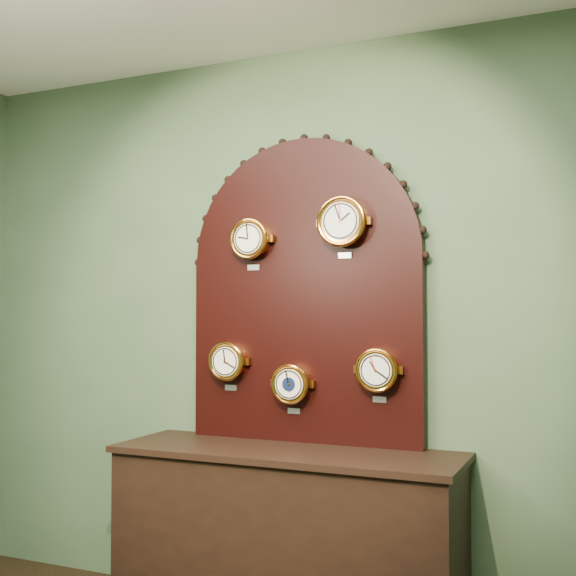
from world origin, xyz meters
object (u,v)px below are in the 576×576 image
at_px(arabic_clock, 343,222).
at_px(roman_clock, 251,239).
at_px(hygrometer, 228,361).
at_px(tide_clock, 378,370).
at_px(display_board, 304,280).
at_px(shop_counter, 286,543).
at_px(barometer, 291,384).

bearing_deg(arabic_clock, roman_clock, 179.89).
xyz_separation_m(hygrometer, tide_clock, (0.79, -0.00, -0.02)).
bearing_deg(tide_clock, hygrometer, 179.98).
height_order(display_board, tide_clock, display_board).
bearing_deg(shop_counter, roman_clock, 149.71).
distance_m(roman_clock, tide_clock, 0.92).
height_order(display_board, hygrometer, display_board).
xyz_separation_m(shop_counter, arabic_clock, (0.23, 0.15, 1.50)).
distance_m(shop_counter, barometer, 0.73).
bearing_deg(arabic_clock, hygrometer, 179.89).
height_order(roman_clock, barometer, roman_clock).
xyz_separation_m(shop_counter, roman_clock, (-0.26, 0.15, 1.43)).
bearing_deg(shop_counter, hygrometer, 158.46).
relative_size(shop_counter, display_board, 1.05).
distance_m(shop_counter, display_board, 1.25).
relative_size(roman_clock, arabic_clock, 0.88).
relative_size(shop_counter, roman_clock, 6.19).
bearing_deg(arabic_clock, tide_clock, 0.34).
relative_size(arabic_clock, tide_clock, 1.15).
xyz_separation_m(display_board, arabic_clock, (0.23, -0.07, 0.27)).
xyz_separation_m(shop_counter, hygrometer, (-0.39, 0.15, 0.82)).
relative_size(roman_clock, barometer, 1.04).
distance_m(display_board, hygrometer, 0.57).
distance_m(arabic_clock, tide_clock, 0.72).
relative_size(shop_counter, barometer, 6.44).
relative_size(barometer, tide_clock, 0.97).
relative_size(hygrometer, tide_clock, 0.97).
distance_m(shop_counter, hygrometer, 0.92).
height_order(barometer, tide_clock, tide_clock).
xyz_separation_m(arabic_clock, hygrometer, (-0.62, 0.00, -0.68)).
xyz_separation_m(display_board, roman_clock, (-0.26, -0.07, 0.21)).
relative_size(shop_counter, hygrometer, 6.42).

